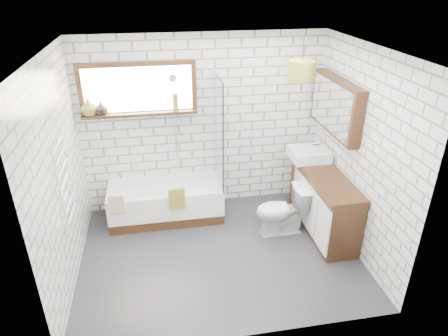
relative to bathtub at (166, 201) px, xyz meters
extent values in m
cube|color=#27272A|center=(0.61, -0.95, -0.26)|extent=(3.40, 2.60, 0.01)
cube|color=white|center=(0.61, -0.95, 2.25)|extent=(3.40, 2.60, 0.01)
cube|color=white|center=(0.61, 0.35, 1.00)|extent=(3.40, 0.01, 2.50)
cube|color=white|center=(0.61, -2.26, 1.00)|extent=(3.40, 0.01, 2.50)
cube|color=white|center=(-1.10, -0.95, 1.00)|extent=(0.01, 2.60, 2.50)
cube|color=white|center=(2.31, -0.95, 1.00)|extent=(0.01, 2.60, 2.50)
cube|color=black|center=(-0.24, 0.31, 1.55)|extent=(1.52, 0.16, 0.68)
cube|color=white|center=(-1.05, -0.95, 0.95)|extent=(0.06, 0.52, 1.00)
cube|color=black|center=(2.23, -0.35, 1.40)|extent=(0.16, 1.20, 0.70)
cylinder|color=silver|center=(0.21, 0.31, 1.10)|extent=(0.02, 0.02, 1.30)
cube|color=white|center=(0.00, 0.00, 0.00)|extent=(1.57, 0.69, 0.51)
cube|color=white|center=(0.76, 0.00, 1.00)|extent=(0.02, 0.72, 1.50)
cube|color=olive|center=(0.14, -0.35, 0.23)|extent=(0.22, 0.06, 0.30)
cube|color=#C0B385|center=(-0.63, -0.35, 0.23)|extent=(0.20, 0.05, 0.26)
cube|color=black|center=(2.07, -0.66, 0.16)|extent=(0.47, 1.45, 0.83)
cube|color=white|center=(2.01, -0.16, 0.65)|extent=(0.52, 0.45, 0.15)
cylinder|color=silver|center=(2.17, -0.16, 0.71)|extent=(0.04, 0.04, 0.18)
imported|color=white|center=(1.50, -0.65, 0.09)|extent=(0.39, 0.68, 0.68)
imported|color=olive|center=(-0.89, 0.28, 1.34)|extent=(0.24, 0.24, 0.22)
imported|color=black|center=(-0.74, 0.28, 1.31)|extent=(0.19, 0.19, 0.18)
cylinder|color=olive|center=(0.22, 0.28, 1.34)|extent=(0.09, 0.09, 0.23)
cylinder|color=olive|center=(1.76, -0.26, 1.85)|extent=(0.33, 0.33, 0.24)
camera|label=1|loc=(-0.04, -4.93, 2.96)|focal=32.00mm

